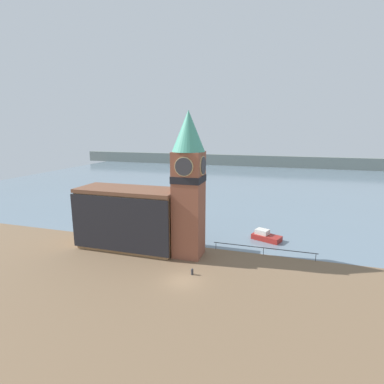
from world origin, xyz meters
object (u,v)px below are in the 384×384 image
(mooring_bollard_near, at_px, (192,271))
(boat_near, at_px, (266,236))
(pier_building, at_px, (128,218))
(clock_tower, at_px, (189,182))

(mooring_bollard_near, bearing_deg, boat_near, 61.96)
(boat_near, bearing_deg, pier_building, -132.73)
(boat_near, height_order, mooring_bollard_near, boat_near)
(clock_tower, height_order, mooring_bollard_near, clock_tower)
(clock_tower, distance_m, mooring_bollard_near, 11.30)
(pier_building, distance_m, boat_near, 21.09)
(clock_tower, relative_size, pier_building, 1.33)
(pier_building, bearing_deg, mooring_bollard_near, -25.47)
(pier_building, relative_size, mooring_bollard_near, 18.29)
(clock_tower, distance_m, pier_building, 10.77)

